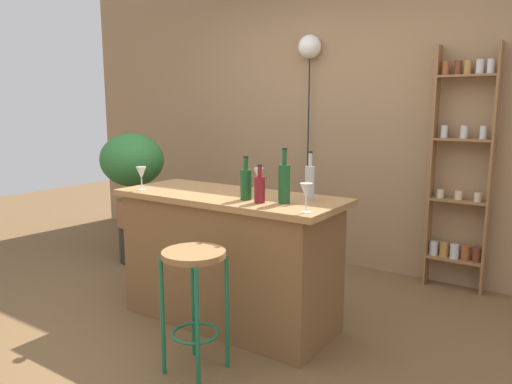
# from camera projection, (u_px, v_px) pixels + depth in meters

# --- Properties ---
(ground) EXTENTS (12.00, 12.00, 0.00)m
(ground) POSITION_uv_depth(u_px,v_px,m) (202.00, 336.00, 3.14)
(ground) COLOR brown
(back_wall) EXTENTS (6.40, 0.10, 2.80)m
(back_wall) POSITION_uv_depth(u_px,v_px,m) (336.00, 115.00, 4.48)
(back_wall) COLOR #997551
(back_wall) RESTS_ON ground
(kitchen_counter) EXTENTS (1.57, 0.64, 0.90)m
(kitchen_counter) POSITION_uv_depth(u_px,v_px,m) (230.00, 258.00, 3.30)
(kitchen_counter) COLOR brown
(kitchen_counter) RESTS_ON ground
(bar_stool) EXTENTS (0.35, 0.35, 0.70)m
(bar_stool) POSITION_uv_depth(u_px,v_px,m) (194.00, 282.00, 2.64)
(bar_stool) COLOR #196642
(bar_stool) RESTS_ON ground
(spice_shelf) EXTENTS (0.46, 0.13, 1.95)m
(spice_shelf) POSITION_uv_depth(u_px,v_px,m) (461.00, 173.00, 3.81)
(spice_shelf) COLOR olive
(spice_shelf) RESTS_ON ground
(plant_stool) EXTENTS (0.31, 0.31, 0.36)m
(plant_stool) POSITION_uv_depth(u_px,v_px,m) (136.00, 243.00, 4.65)
(plant_stool) COLOR #2D2823
(plant_stool) RESTS_ON ground
(potted_plant) EXTENTS (0.62, 0.56, 0.88)m
(potted_plant) POSITION_uv_depth(u_px,v_px,m) (132.00, 167.00, 4.52)
(potted_plant) COLOR #935B3D
(potted_plant) RESTS_ON plant_stool
(bottle_sauce_amber) EXTENTS (0.07, 0.07, 0.34)m
(bottle_sauce_amber) POSITION_uv_depth(u_px,v_px,m) (284.00, 183.00, 2.89)
(bottle_sauce_amber) COLOR #194C23
(bottle_sauce_amber) RESTS_ON kitchen_counter
(bottle_olive_oil) EXTENTS (0.06, 0.06, 0.31)m
(bottle_olive_oil) POSITION_uv_depth(u_px,v_px,m) (310.00, 182.00, 3.00)
(bottle_olive_oil) COLOR #B2B2B7
(bottle_olive_oil) RESTS_ON kitchen_counter
(bottle_vinegar) EXTENTS (0.07, 0.07, 0.24)m
(bottle_vinegar) POSITION_uv_depth(u_px,v_px,m) (260.00, 188.00, 2.92)
(bottle_vinegar) COLOR maroon
(bottle_vinegar) RESTS_ON kitchen_counter
(bottle_wine_red) EXTENTS (0.07, 0.07, 0.28)m
(bottle_wine_red) POSITION_uv_depth(u_px,v_px,m) (246.00, 183.00, 3.01)
(bottle_wine_red) COLOR #194C23
(bottle_wine_red) RESTS_ON kitchen_counter
(wine_glass_left) EXTENTS (0.07, 0.07, 0.16)m
(wine_glass_left) POSITION_uv_depth(u_px,v_px,m) (306.00, 192.00, 2.64)
(wine_glass_left) COLOR silver
(wine_glass_left) RESTS_ON kitchen_counter
(wine_glass_center) EXTENTS (0.07, 0.07, 0.16)m
(wine_glass_center) POSITION_uv_depth(u_px,v_px,m) (141.00, 173.00, 3.36)
(wine_glass_center) COLOR silver
(wine_glass_center) RESTS_ON kitchen_counter
(wine_glass_right) EXTENTS (0.07, 0.07, 0.16)m
(wine_glass_right) POSITION_uv_depth(u_px,v_px,m) (259.00, 175.00, 3.30)
(wine_glass_right) COLOR silver
(wine_glass_right) RESTS_ON kitchen_counter
(pendant_globe_light) EXTENTS (0.21, 0.21, 2.12)m
(pendant_globe_light) POSITION_uv_depth(u_px,v_px,m) (310.00, 50.00, 4.42)
(pendant_globe_light) COLOR black
(pendant_globe_light) RESTS_ON ground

